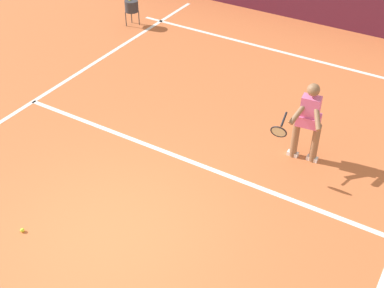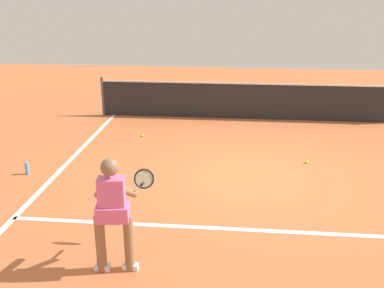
% 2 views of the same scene
% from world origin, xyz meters
% --- Properties ---
extents(ground_plane, '(24.72, 24.72, 0.00)m').
position_xyz_m(ground_plane, '(0.00, 0.00, 0.00)').
color(ground_plane, '#C66638').
extents(service_line_marking, '(7.59, 0.10, 0.01)m').
position_xyz_m(service_line_marking, '(0.00, -2.14, 0.00)').
color(service_line_marking, white).
rests_on(service_line_marking, ground).
extents(sideline_left_marking, '(0.10, 17.01, 0.01)m').
position_xyz_m(sideline_left_marking, '(-3.80, 0.00, 0.00)').
color(sideline_left_marking, white).
rests_on(sideline_left_marking, ground).
extents(court_net, '(8.27, 0.08, 1.10)m').
position_xyz_m(court_net, '(0.00, 3.88, 0.52)').
color(court_net, '#4C4C51').
rests_on(court_net, ground).
extents(tennis_player, '(0.73, 1.00, 1.55)m').
position_xyz_m(tennis_player, '(-1.81, -3.26, 0.85)').
color(tennis_player, '#8C6647').
rests_on(tennis_player, ground).
extents(tennis_ball_near, '(0.07, 0.07, 0.07)m').
position_xyz_m(tennis_ball_near, '(-2.57, 2.05, 0.03)').
color(tennis_ball_near, '#D1E533').
rests_on(tennis_ball_near, ground).
extents(tennis_ball_mid, '(0.07, 0.07, 0.07)m').
position_xyz_m(tennis_ball_mid, '(1.20, 0.66, 0.03)').
color(tennis_ball_mid, '#D1E533').
rests_on(tennis_ball_mid, ground).
extents(water_bottle, '(0.07, 0.07, 0.24)m').
position_xyz_m(water_bottle, '(-4.36, -0.44, 0.12)').
color(water_bottle, '#4C9EE5').
rests_on(water_bottle, ground).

